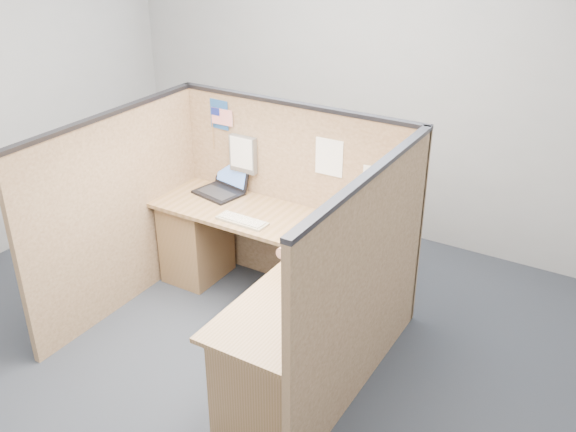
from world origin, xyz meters
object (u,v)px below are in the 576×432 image
Objects in this scene: laptop at (223,184)px; mouse at (306,234)px; keyboard at (242,221)px; l_desk at (267,288)px.

laptop is 1.02m from mouse.
keyboard is at bearing -175.42° from mouse.
laptop is 1.02× the size of keyboard.
laptop reaches higher than l_desk.
laptop is (-0.79, 0.59, 0.40)m from l_desk.
mouse is (0.52, 0.04, 0.01)m from keyboard.
keyboard is at bearing 148.05° from l_desk.
laptop is at bearing 141.19° from keyboard.
keyboard is (-0.34, 0.21, 0.35)m from l_desk.
l_desk is at bearing -124.13° from mouse.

